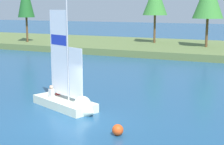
% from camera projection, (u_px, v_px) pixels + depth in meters
% --- Properties ---
extents(ground_plane, '(200.00, 200.00, 0.00)m').
position_uv_depth(ground_plane, '(70.00, 123.00, 15.99)').
color(ground_plane, navy).
extents(shore_bank, '(80.00, 15.29, 0.74)m').
position_uv_depth(shore_bank, '(195.00, 49.00, 41.24)').
color(shore_bank, '#5B703D').
rests_on(shore_bank, ground).
extents(sailboat, '(4.59, 2.96, 6.18)m').
position_uv_depth(sailboat, '(72.00, 102.00, 17.89)').
color(sailboat, silver).
rests_on(sailboat, ground).
extents(channel_buoy, '(0.48, 0.48, 0.48)m').
position_uv_depth(channel_buoy, '(118.00, 130.00, 14.39)').
color(channel_buoy, '#E54C19').
rests_on(channel_buoy, ground).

